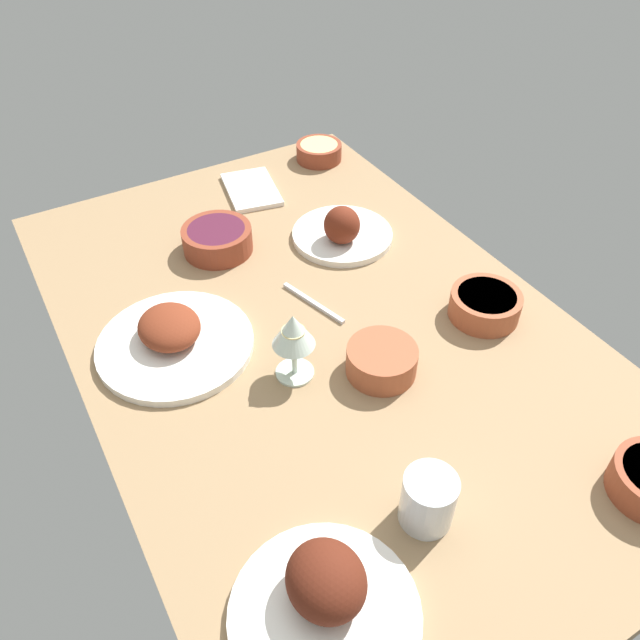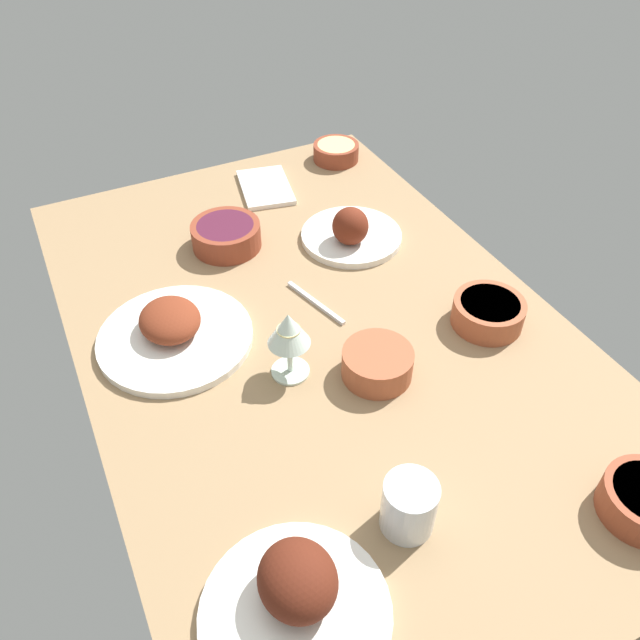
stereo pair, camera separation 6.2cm
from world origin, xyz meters
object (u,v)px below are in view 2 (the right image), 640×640
bowl_potatoes (336,151)px  plate_near_viewer (173,331)px  fork_loose (316,303)px  bowl_onions (226,235)px  folded_napkin (266,187)px  plate_center_main (296,597)px  wine_glass (289,332)px  water_tumbler (409,506)px  bowl_sauce (377,363)px  bowl_cream (488,312)px  plate_far_side (351,232)px

bowl_potatoes → plate_near_viewer: bearing=129.2°
fork_loose → bowl_onions: bearing=-176.7°
plate_near_viewer → bowl_potatoes: bearing=-50.8°
bowl_potatoes → folded_napkin: size_ratio=0.66×
plate_center_main → wine_glass: (39.03, -16.71, 6.85)cm
folded_napkin → fork_loose: (-46.00, 8.20, -0.20)cm
bowl_potatoes → water_tumbler: bearing=158.0°
plate_near_viewer → plate_center_main: size_ratio=1.16×
bowl_sauce → water_tumbler: size_ratio=1.41×
plate_center_main → fork_loose: plate_center_main is taller
bowl_cream → water_tumbler: size_ratio=1.53×
wine_glass → bowl_cream: bearing=-97.3°
bowl_onions → fork_loose: size_ratio=0.92×
plate_near_viewer → fork_loose: bearing=-95.7°
folded_napkin → bowl_sauce: bearing=174.3°
plate_center_main → water_tumbler: bearing=-78.1°
bowl_sauce → bowl_potatoes: size_ratio=1.04×
bowl_sauce → bowl_potatoes: 80.02cm
water_tumbler → folded_napkin: size_ratio=0.49×
bowl_onions → bowl_potatoes: size_ratio=1.26×
wine_glass → bowl_potatoes: bearing=-33.3°
plate_far_side → wine_glass: (-30.76, 29.06, 7.21)cm
bowl_cream → plate_near_viewer: bearing=68.0°
bowl_sauce → plate_center_main: bearing=136.1°
folded_napkin → bowl_cream: bearing=-163.6°
plate_center_main → bowl_cream: (33.92, -56.69, -0.16)cm
plate_center_main → bowl_sauce: plate_center_main is taller
bowl_onions → bowl_potatoes: bowl_onions is taller
wine_glass → fork_loose: size_ratio=0.83×
bowl_onions → wine_glass: bearing=175.6°
plate_far_side → bowl_potatoes: plate_far_side is taller
plate_center_main → wine_glass: size_ratio=1.81×
plate_center_main → bowl_sauce: (31.61, -30.45, -0.10)cm
plate_center_main → wine_glass: 43.00cm
bowl_onions → bowl_sauce: 50.39cm
fork_loose → bowl_potatoes: bearing=133.3°
bowl_sauce → folded_napkin: bowl_sauce is taller
plate_center_main → plate_far_side: bearing=-33.3°
bowl_cream → bowl_onions: 59.65cm
water_tumbler → folded_napkin: (95.73, -17.74, -3.96)cm
plate_center_main → bowl_cream: 66.06cm
fork_loose → wine_glass: bearing=-55.2°
bowl_potatoes → wine_glass: size_ratio=0.88×
bowl_onions → water_tumbler: (-76.77, 0.41, 1.46)cm
folded_napkin → bowl_potatoes: bearing=-75.8°
plate_far_side → bowl_cream: size_ratio=1.65×
bowl_potatoes → bowl_cream: bearing=176.9°
bowl_cream → folded_napkin: 68.77cm
bowl_sauce → water_tumbler: bearing=158.3°
folded_napkin → wine_glass: bearing=161.3°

